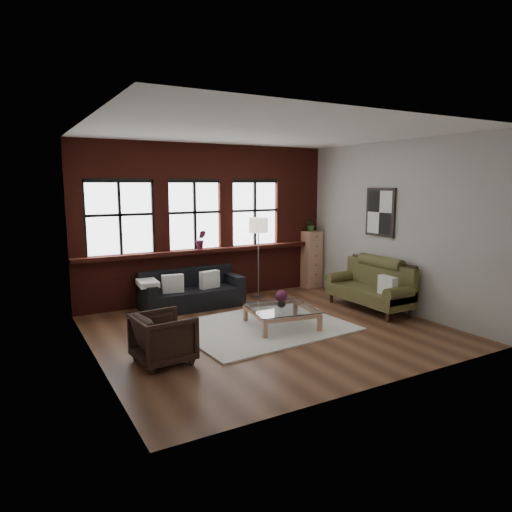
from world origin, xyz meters
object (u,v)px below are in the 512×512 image
vintage_settee (369,285)px  floor_lamp (258,254)px  dark_sofa (192,290)px  vase (281,303)px  drawer_chest (311,259)px  armchair (164,338)px  coffee_table (281,317)px

vintage_settee → floor_lamp: 2.38m
dark_sofa → vase: size_ratio=13.39×
vase → drawer_chest: 3.19m
vintage_settee → armchair: bearing=-172.0°
vintage_settee → armchair: (-4.26, -0.60, -0.14)m
armchair → vintage_settee: bearing=-87.1°
vintage_settee → floor_lamp: (-1.35, 1.91, 0.44)m
armchair → coffee_table: 2.28m
dark_sofa → drawer_chest: (3.10, 0.36, 0.30)m
floor_lamp → armchair: bearing=-139.2°
dark_sofa → armchair: (-1.36, -2.41, -0.02)m
dark_sofa → vintage_settee: vintage_settee is taller
floor_lamp → coffee_table: bearing=-109.2°
armchair → vase: (2.21, 0.51, 0.08)m
coffee_table → armchair: bearing=-167.0°
vase → drawer_chest: drawer_chest is taller
floor_lamp → vintage_settee: bearing=-54.7°
drawer_chest → coffee_table: bearing=-135.0°
dark_sofa → vintage_settee: bearing=-31.9°
armchair → floor_lamp: bearing=-54.3°
drawer_chest → armchair: bearing=-148.2°
vintage_settee → coffee_table: (-2.05, -0.09, -0.31)m
vintage_settee → coffee_table: size_ratio=1.69×
vase → coffee_table: bearing=-90.0°
vintage_settee → drawer_chest: (0.20, 2.16, 0.17)m
coffee_table → floor_lamp: bearing=70.8°
vase → vintage_settee: bearing=2.5°
dark_sofa → coffee_table: 2.09m
dark_sofa → drawer_chest: drawer_chest is taller
drawer_chest → floor_lamp: size_ratio=0.71×
armchair → vase: armchair is taller
armchair → vase: size_ratio=5.08×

